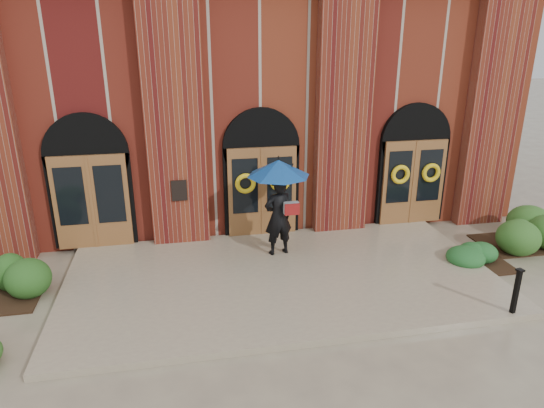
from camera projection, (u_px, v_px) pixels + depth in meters
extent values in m
plane|color=gray|center=(283.00, 284.00, 11.36)|extent=(90.00, 90.00, 0.00)
cube|color=tan|center=(281.00, 278.00, 11.48)|extent=(10.00, 5.30, 0.15)
cube|color=maroon|center=(233.00, 89.00, 18.41)|extent=(16.00, 12.00, 7.00)
cube|color=black|center=(179.00, 191.00, 12.68)|extent=(0.40, 0.05, 0.55)
cube|color=maroon|center=(174.00, 118.00, 12.29)|extent=(1.50, 0.45, 7.00)
cube|color=maroon|center=(343.00, 113.00, 13.11)|extent=(1.50, 0.45, 7.00)
cube|color=maroon|center=(492.00, 108.00, 13.93)|extent=(1.50, 0.45, 7.00)
cube|color=brown|center=(92.00, 202.00, 12.57)|extent=(1.90, 0.10, 2.50)
cylinder|color=black|center=(86.00, 154.00, 12.28)|extent=(2.10, 0.22, 2.10)
cube|color=brown|center=(262.00, 192.00, 13.39)|extent=(1.90, 0.10, 2.50)
cylinder|color=black|center=(261.00, 146.00, 13.10)|extent=(2.10, 0.22, 2.10)
cube|color=brown|center=(413.00, 182.00, 14.22)|extent=(1.90, 0.10, 2.50)
cylinder|color=black|center=(415.00, 139.00, 13.92)|extent=(2.10, 0.22, 2.10)
torus|color=yellow|center=(245.00, 183.00, 13.10)|extent=(0.57, 0.13, 0.57)
torus|color=yellow|center=(280.00, 181.00, 13.27)|extent=(0.57, 0.13, 0.57)
torus|color=yellow|center=(400.00, 175.00, 13.92)|extent=(0.57, 0.13, 0.57)
torus|color=yellow|center=(431.00, 173.00, 14.09)|extent=(0.57, 0.13, 0.57)
imported|color=black|center=(278.00, 217.00, 12.24)|extent=(0.82, 0.63, 2.03)
cone|color=navy|center=(278.00, 168.00, 11.81)|extent=(1.86, 1.86, 0.41)
cylinder|color=black|center=(281.00, 189.00, 11.96)|extent=(0.02, 0.02, 0.67)
cube|color=#A6A9AB|center=(291.00, 208.00, 12.06)|extent=(0.41, 0.26, 0.30)
cube|color=maroon|center=(292.00, 209.00, 11.96)|extent=(0.38, 0.11, 0.30)
cube|color=black|center=(516.00, 292.00, 9.77)|extent=(0.10, 0.10, 0.95)
cube|color=black|center=(520.00, 270.00, 9.60)|extent=(0.16, 0.16, 0.04)
ellipsoid|color=#1D5121|center=(480.00, 256.00, 12.21)|extent=(1.33, 1.14, 0.47)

